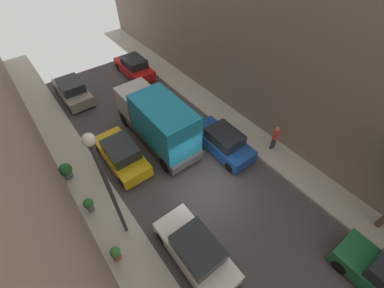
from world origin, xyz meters
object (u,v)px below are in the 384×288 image
Objects in this scene: potted_plant_3 at (89,204)px; pedestrian at (275,137)px; parked_car_left_2 at (122,154)px; potted_plant_2 at (66,171)px; parked_car_left_1 at (196,251)px; delivery_truck at (157,121)px; lamp_post at (105,179)px; potted_plant_1 at (116,253)px; parked_car_right_1 at (223,142)px; parked_car_left_3 at (72,91)px; parked_car_right_2 at (134,67)px.

pedestrian is at bearing -14.64° from potted_plant_3.
potted_plant_2 is at bearing 165.06° from parked_car_left_2.
parked_car_left_1 is 7.04m from parked_car_left_2.
parked_car_left_2 is 2.91m from delivery_truck.
lamp_post reaches higher than pedestrian.
parked_car_left_1 is at bearing -163.76° from pedestrian.
parked_car_left_1 is 8.39m from potted_plant_2.
parked_car_left_1 is 5.82m from potted_plant_3.
potted_plant_3 is (0.00, 3.01, 0.02)m from potted_plant_1.
parked_car_left_2 reaches higher than potted_plant_2.
parked_car_left_2 is at bearing 64.72° from lamp_post.
parked_car_right_1 is at bearing -27.82° from parked_car_left_2.
potted_plant_3 is at bearing -86.07° from potted_plant_2.
parked_car_left_3 is 15.10m from pedestrian.
parked_car_right_2 is 8.65m from delivery_truck.
parked_car_right_1 is at bearing -90.00° from parked_car_right_2.
parked_car_left_1 is 7.76m from delivery_truck.
parked_car_right_1 is at bearing -6.33° from potted_plant_3.
parked_car_right_1 is at bearing -63.79° from parked_car_left_3.
parked_car_right_1 is (5.40, -10.97, 0.00)m from parked_car_left_3.
pedestrian is 10.35m from lamp_post.
potted_plant_2 is (-5.69, 0.64, -1.06)m from delivery_truck.
parked_car_left_2 is 9.90m from parked_car_right_2.
lamp_post is (-7.30, -1.17, 3.58)m from parked_car_right_1.
parked_car_right_1 and parked_car_right_2 have the same top height.
parked_car_left_1 and parked_car_right_2 have the same top height.
lamp_post is at bearing 45.74° from potted_plant_1.
pedestrian reaches higher than parked_car_right_2.
parked_car_left_3 is at bearing 74.43° from potted_plant_3.
delivery_truck reaches higher than potted_plant_3.
potted_plant_3 is (-2.80, 5.10, -0.08)m from parked_car_left_1.
parked_car_right_2 is 0.65× the size of lamp_post.
lamp_post is at bearing -77.25° from potted_plant_2.
parked_car_right_1 is 4.94× the size of potted_plant_1.
parked_car_right_1 is 11.15m from parked_car_right_2.
parked_car_left_3 reaches higher than potted_plant_3.
parked_car_right_1 is 2.44× the size of pedestrian.
pedestrian is at bearing -30.92° from parked_car_left_2.
parked_car_left_1 is 4.94× the size of potted_plant_1.
lamp_post reaches higher than potted_plant_3.
parked_car_left_1 is at bearing -36.68° from potted_plant_1.
potted_plant_3 is at bearing 165.36° from pedestrian.
delivery_truck is (-2.70, -8.15, 1.07)m from parked_car_right_2.
parked_car_right_2 is (5.40, 8.30, 0.00)m from parked_car_left_2.
parked_car_left_2 reaches higher than potted_plant_1.
parked_car_left_3 and parked_car_right_1 have the same top height.
lamp_post reaches higher than parked_car_left_3.
pedestrian is (5.21, -4.90, -0.71)m from delivery_truck.
potted_plant_1 is 5.75m from potted_plant_2.
potted_plant_3 is at bearing -159.14° from delivery_truck.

